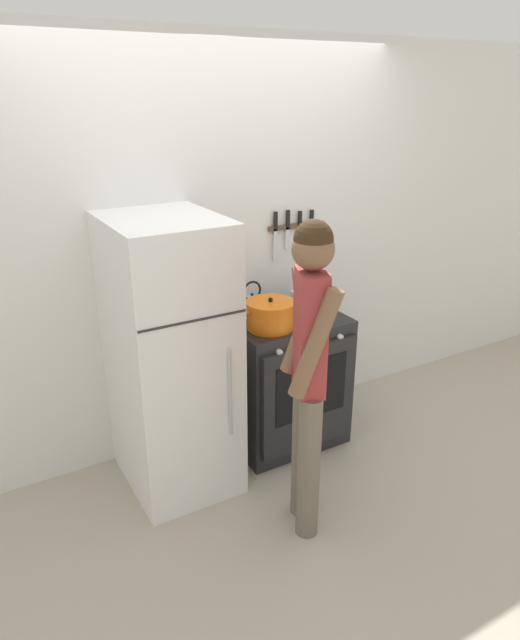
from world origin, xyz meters
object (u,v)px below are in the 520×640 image
dutch_oven_pot (270,315)px  utensil_jar (296,296)px  person (309,365)px  tea_kettle (252,305)px  refrigerator (171,358)px  stove_range (284,378)px

dutch_oven_pot → utensil_jar: (0.35, 0.25, -0.02)m
dutch_oven_pot → person: 0.69m
tea_kettle → person: person is taller
refrigerator → person: size_ratio=0.95×
utensil_jar → person: 1.05m
stove_range → tea_kettle: 0.54m
refrigerator → utensil_jar: 1.00m
refrigerator → utensil_jar: (0.97, 0.18, 0.14)m
refrigerator → dutch_oven_pot: bearing=-6.1°
dutch_oven_pot → tea_kettle: (0.01, 0.24, -0.02)m
stove_range → refrigerator: bearing=-177.9°
refrigerator → person: person is taller
stove_range → tea_kettle: tea_kettle is taller
utensil_jar → dutch_oven_pot: bearing=-144.2°
stove_range → tea_kettle: (-0.15, 0.15, 0.50)m
stove_range → dutch_oven_pot: size_ratio=2.61×
dutch_oven_pot → stove_range: bearing=30.1°
tea_kettle → person: bearing=-101.8°
dutch_oven_pot → refrigerator: bearing=173.9°
stove_range → person: (-0.34, -0.76, 0.51)m
refrigerator → stove_range: (0.79, 0.03, -0.35)m
refrigerator → utensil_jar: refrigerator is taller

